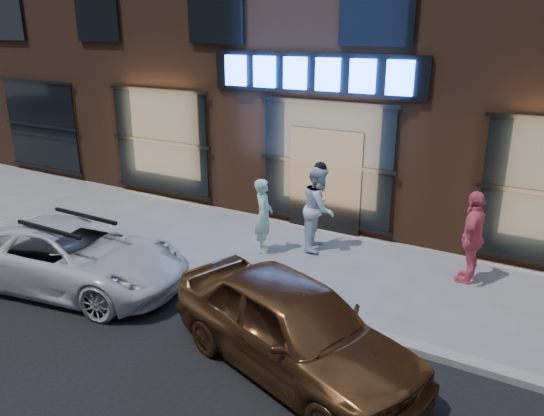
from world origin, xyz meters
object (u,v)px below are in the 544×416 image
Objects in this scene: white_suv at (72,256)px; gold_sedan at (293,326)px; man_cap at (319,208)px; passerby at (473,237)px; man_bowtie at (263,216)px.

gold_sedan reaches higher than white_suv.
white_suv is (-3.11, -3.92, -0.32)m from man_cap.
white_suv is 1.09× the size of gold_sedan.
passerby is at bearing -68.07° from white_suv.
white_suv is at bearing 106.05° from gold_sedan.
passerby is 0.41× the size of white_suv.
man_bowtie is at bearing 55.11° from gold_sedan.
man_bowtie is 0.40× the size of gold_sedan.
gold_sedan is at bearing -171.88° from man_bowtie.
passerby reaches higher than gold_sedan.
gold_sedan is (4.69, -0.19, 0.08)m from white_suv.
passerby is at bearing -108.14° from man_bowtie.
gold_sedan is (1.58, -4.11, -0.24)m from man_cap.
man_bowtie is 0.87× the size of man_cap.
man_cap is 1.04× the size of passerby.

